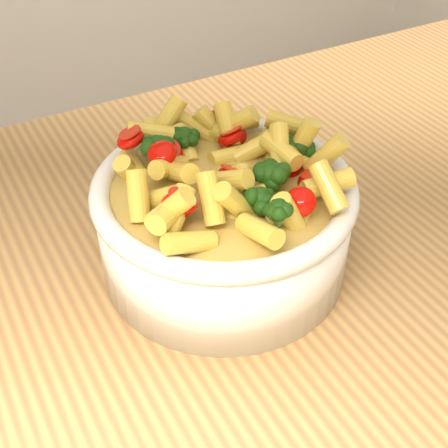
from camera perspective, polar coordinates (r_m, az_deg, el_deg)
table at (r=0.65m, az=5.42°, el=-11.58°), size 1.20×0.80×0.90m
serving_bowl at (r=0.55m, az=0.00°, el=0.10°), size 0.23×0.23×0.10m
pasta_salad at (r=0.52m, az=-0.00°, el=5.34°), size 0.18×0.18×0.04m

